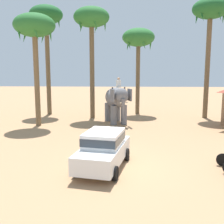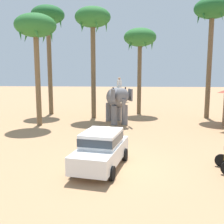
% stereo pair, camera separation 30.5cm
% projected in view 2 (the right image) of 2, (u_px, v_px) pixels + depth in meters
% --- Properties ---
extents(ground_plane, '(120.00, 120.00, 0.00)m').
position_uv_depth(ground_plane, '(111.00, 166.00, 12.55)').
color(ground_plane, tan).
extents(car_sedan_foreground, '(2.46, 4.35, 1.70)m').
position_uv_depth(car_sedan_foreground, '(101.00, 148.00, 12.30)').
color(car_sedan_foreground, white).
rests_on(car_sedan_foreground, ground).
extents(elephant_with_mahout, '(2.61, 4.01, 3.88)m').
position_uv_depth(elephant_with_mahout, '(117.00, 100.00, 22.51)').
color(elephant_with_mahout, slate).
rests_on(elephant_with_mahout, ground).
extents(palm_tree_behind_elephant, '(3.20, 3.20, 8.77)m').
position_uv_depth(palm_tree_behind_elephant, '(36.00, 29.00, 20.77)').
color(palm_tree_behind_elephant, brown).
rests_on(palm_tree_behind_elephant, ground).
extents(palm_tree_near_hut, '(3.20, 3.20, 10.74)m').
position_uv_depth(palm_tree_near_hut, '(212.00, 14.00, 23.73)').
color(palm_tree_near_hut, brown).
rests_on(palm_tree_near_hut, ground).
extents(palm_tree_left_of_road, '(3.20, 3.20, 10.01)m').
position_uv_depth(palm_tree_left_of_road, '(93.00, 22.00, 23.94)').
color(palm_tree_left_of_road, brown).
rests_on(palm_tree_left_of_road, ground).
extents(palm_tree_far_back, '(3.20, 3.20, 8.54)m').
position_uv_depth(palm_tree_far_back, '(140.00, 40.00, 26.52)').
color(palm_tree_far_back, brown).
rests_on(palm_tree_far_back, ground).
extents(palm_tree_leaning_seaward, '(3.20, 3.20, 10.62)m').
position_uv_depth(palm_tree_leaning_seaward, '(48.00, 20.00, 25.99)').
color(palm_tree_leaning_seaward, brown).
rests_on(palm_tree_leaning_seaward, ground).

